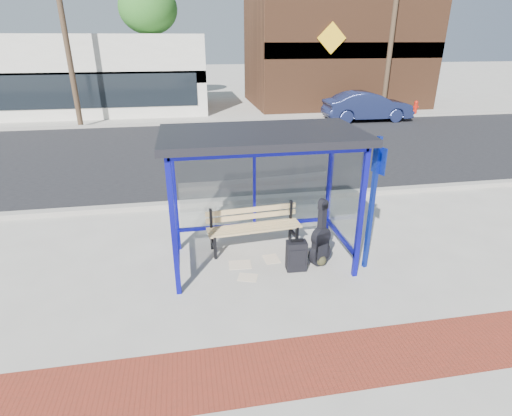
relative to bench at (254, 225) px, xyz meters
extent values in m
plane|color=#B2ADA0|center=(0.05, -0.56, -0.48)|extent=(120.00, 120.00, 0.00)
cube|color=maroon|center=(0.05, -3.16, -0.48)|extent=(60.00, 1.00, 0.01)
cube|color=gray|center=(0.05, 2.34, -0.42)|extent=(60.00, 0.25, 0.12)
cube|color=black|center=(0.05, 7.44, -0.48)|extent=(60.00, 10.00, 0.00)
cube|color=gray|center=(0.05, 12.54, -0.42)|extent=(60.00, 0.25, 0.12)
cube|color=#B2ADA0|center=(0.05, 14.44, -0.48)|extent=(60.00, 4.00, 0.01)
cube|color=#0E0F9C|center=(-1.45, -1.31, 0.67)|extent=(0.08, 0.08, 2.30)
cube|color=#0E0F9C|center=(1.55, -1.31, 0.67)|extent=(0.08, 0.08, 2.30)
cube|color=#0E0F9C|center=(-1.45, 0.19, 0.67)|extent=(0.08, 0.08, 2.30)
cube|color=#0E0F9C|center=(1.55, 0.19, 0.67)|extent=(0.08, 0.08, 2.30)
cube|color=#0E0F9C|center=(0.05, 0.19, 1.78)|extent=(3.00, 0.08, 0.08)
cube|color=#0E0F9C|center=(0.05, -1.31, 1.78)|extent=(3.00, 0.08, 0.08)
cube|color=#0E0F9C|center=(-1.45, -0.56, 1.78)|extent=(0.08, 1.50, 0.08)
cube|color=#0E0F9C|center=(1.55, -0.56, 1.78)|extent=(0.08, 1.50, 0.08)
cube|color=#0E0F9C|center=(0.05, 0.19, -0.08)|extent=(3.00, 0.08, 0.06)
cube|color=#0E0F9C|center=(-1.45, -0.56, -0.08)|extent=(0.08, 1.50, 0.06)
cube|color=#0E0F9C|center=(1.55, -0.56, -0.08)|extent=(0.08, 1.50, 0.06)
cube|color=#0E0F9C|center=(0.05, 0.19, 0.87)|extent=(0.05, 0.05, 1.90)
cube|color=silver|center=(0.05, 0.19, 0.83)|extent=(2.84, 0.01, 1.82)
cube|color=silver|center=(-1.45, -0.56, 0.83)|extent=(0.02, 1.34, 1.82)
cube|color=silver|center=(1.55, -0.56, 0.83)|extent=(0.02, 1.34, 1.82)
cube|color=black|center=(0.05, -0.56, 1.88)|extent=(3.30, 1.80, 0.12)
cube|color=silver|center=(-8.95, 17.44, 1.52)|extent=(18.00, 6.00, 4.00)
cube|color=black|center=(-8.95, 14.49, 1.52)|extent=(18.00, 0.10, 0.60)
cube|color=black|center=(-8.95, 14.42, 0.92)|extent=(17.00, 0.04, 1.60)
cube|color=#59331E|center=(8.05, 17.94, 2.72)|extent=(10.00, 7.00, 6.40)
cube|color=black|center=(8.05, 14.49, 2.72)|extent=(10.00, 0.10, 0.80)
cube|color=yellow|center=(6.55, 14.39, 3.32)|extent=(1.56, 0.06, 1.56)
cylinder|color=#4C3826|center=(-2.95, 21.44, 2.02)|extent=(0.36, 0.36, 5.00)
ellipsoid|color=#1B5017|center=(-2.95, 21.44, 5.02)|extent=(3.60, 3.60, 3.06)
cylinder|color=#4C3826|center=(12.55, 21.44, 2.02)|extent=(0.36, 0.36, 5.00)
ellipsoid|color=#1B5017|center=(12.55, 21.44, 5.02)|extent=(3.60, 3.60, 3.06)
cylinder|color=#4C3826|center=(-5.95, 12.84, 3.52)|extent=(0.24, 0.24, 8.00)
cylinder|color=#4C3826|center=(9.05, 12.84, 3.52)|extent=(0.24, 0.24, 8.00)
cube|color=black|center=(-0.78, -0.33, -0.26)|extent=(0.05, 0.05, 0.45)
cube|color=black|center=(-0.81, 0.06, -0.06)|extent=(0.05, 0.05, 0.85)
cube|color=black|center=(-0.80, -0.13, -0.26)|extent=(0.09, 0.41, 0.05)
cube|color=black|center=(0.82, -0.19, -0.26)|extent=(0.05, 0.05, 0.45)
cube|color=black|center=(0.79, 0.20, -0.06)|extent=(0.05, 0.05, 0.85)
cube|color=black|center=(0.81, 0.01, -0.26)|extent=(0.09, 0.41, 0.05)
cube|color=#D3B87A|center=(0.02, -0.23, -0.03)|extent=(1.81, 0.25, 0.04)
cube|color=#D3B87A|center=(0.01, -0.12, -0.03)|extent=(1.81, 0.25, 0.04)
cube|color=#D3B87A|center=(0.00, -0.01, -0.03)|extent=(1.81, 0.25, 0.04)
cube|color=#D3B87A|center=(-0.01, 0.10, -0.03)|extent=(1.81, 0.25, 0.04)
cube|color=#D3B87A|center=(-0.01, 0.14, 0.12)|extent=(1.80, 0.19, 0.10)
cube|color=#D3B87A|center=(-0.01, 0.14, 0.26)|extent=(1.80, 0.19, 0.10)
cylinder|color=black|center=(1.06, -0.86, -0.26)|extent=(0.45, 0.30, 0.44)
cylinder|color=black|center=(1.06, -0.86, 0.08)|extent=(0.39, 0.27, 0.37)
cube|color=black|center=(1.06, -0.86, -0.09)|extent=(0.34, 0.25, 0.53)
cube|color=black|center=(1.06, -0.86, 0.44)|extent=(0.15, 0.15, 0.53)
cube|color=black|center=(1.06, -0.86, 0.67)|extent=(0.19, 0.16, 0.11)
cube|color=black|center=(0.60, -0.96, -0.20)|extent=(0.36, 0.24, 0.55)
cylinder|color=black|center=(0.47, -0.95, -0.46)|extent=(0.06, 0.20, 0.05)
cylinder|color=black|center=(0.73, -0.96, -0.46)|extent=(0.06, 0.20, 0.05)
cube|color=black|center=(0.60, -0.96, 0.11)|extent=(0.22, 0.05, 0.04)
cube|color=black|center=(0.59, -1.07, -0.18)|extent=(0.28, 0.03, 0.30)
ellipsoid|color=#2A2917|center=(1.05, -0.86, -0.32)|extent=(0.33, 0.28, 0.33)
ellipsoid|color=#2A2917|center=(1.09, -0.96, -0.36)|extent=(0.19, 0.16, 0.17)
cube|color=#2A2917|center=(1.05, -0.84, -0.16)|extent=(0.10, 0.06, 0.03)
cube|color=navy|center=(1.85, -1.07, 0.71)|extent=(0.09, 0.09, 2.38)
cube|color=navy|center=(1.89, -1.05, 1.50)|extent=(0.11, 0.29, 0.45)
cube|color=white|center=(-0.36, -0.63, -0.48)|extent=(0.42, 0.34, 0.01)
cube|color=white|center=(-0.28, -1.06, -0.48)|extent=(0.40, 0.35, 0.01)
cube|color=white|center=(0.25, -0.52, -0.48)|extent=(0.30, 0.37, 0.01)
imported|color=#1A234B|center=(7.75, 11.93, 0.22)|extent=(4.31, 1.57, 1.41)
cylinder|color=#AE180C|center=(11.15, 13.23, -0.19)|extent=(0.20, 0.20, 0.59)
sphere|color=#AE180C|center=(11.15, 13.23, 0.13)|extent=(0.21, 0.21, 0.21)
cylinder|color=#AE180C|center=(11.15, 13.23, -0.09)|extent=(0.32, 0.11, 0.10)
camera|label=1|loc=(-1.17, -6.86, 3.32)|focal=28.00mm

